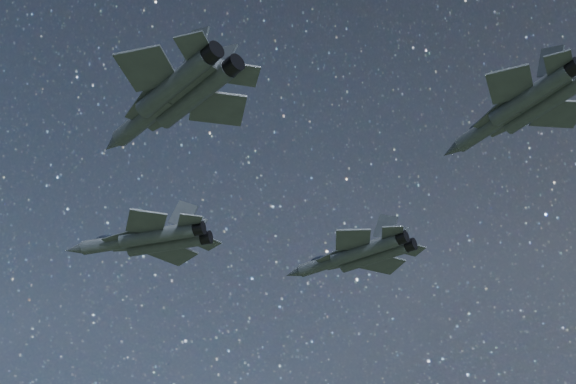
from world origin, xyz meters
The scene contains 4 objects.
jet_lead centered at (-21.73, 2.39, 159.48)m, with size 18.10×12.24×4.56m.
jet_left centered at (-4.33, 18.34, 159.87)m, with size 17.31×12.31×4.41m.
jet_right centered at (-4.39, -14.51, 159.86)m, with size 19.08×12.97×4.80m.
jet_slot centered at (20.70, 1.11, 158.43)m, with size 15.96×10.62×4.05m.
Camera 1 is at (31.95, -53.27, 115.00)m, focal length 50.00 mm.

